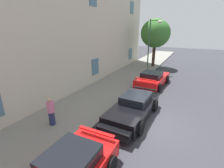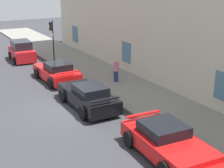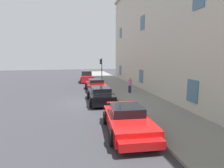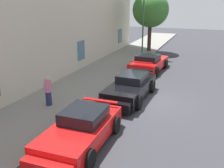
{
  "view_description": "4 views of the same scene",
  "coord_description": "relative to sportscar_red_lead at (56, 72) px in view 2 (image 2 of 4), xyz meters",
  "views": [
    {
      "loc": [
        -8.21,
        -1.77,
        5.08
      ],
      "look_at": [
        0.43,
        2.63,
        1.76
      ],
      "focal_mm": 26.37,
      "sensor_mm": 36.0,
      "label": 1
    },
    {
      "loc": [
        15.64,
        -6.46,
        7.0
      ],
      "look_at": [
        -0.52,
        2.94,
        0.87
      ],
      "focal_mm": 53.28,
      "sensor_mm": 36.0,
      "label": 2
    },
    {
      "loc": [
        15.01,
        -1.26,
        3.9
      ],
      "look_at": [
        -0.27,
        2.12,
        1.49
      ],
      "focal_mm": 29.12,
      "sensor_mm": 36.0,
      "label": 3
    },
    {
      "loc": [
        -13.25,
        -3.0,
        5.38
      ],
      "look_at": [
        -0.38,
        1.99,
        0.86
      ],
      "focal_mm": 41.33,
      "sensor_mm": 36.0,
      "label": 4
    }
  ],
  "objects": [
    {
      "name": "ground_plane",
      "position": [
        5.53,
        -1.33,
        -0.61
      ],
      "size": [
        80.0,
        80.0,
        0.0
      ],
      "primitive_type": "plane",
      "color": "#333338"
    },
    {
      "name": "sidewalk",
      "position": [
        5.53,
        3.21,
        -0.54
      ],
      "size": [
        60.0,
        4.03,
        0.14
      ],
      "primitive_type": "cube",
      "color": "gray",
      "rests_on": "ground"
    },
    {
      "name": "sportscar_red_lead",
      "position": [
        0.0,
        0.0,
        0.0
      ],
      "size": [
        4.65,
        2.2,
        1.34
      ],
      "color": "red",
      "rests_on": "ground"
    },
    {
      "name": "sportscar_yellow_flank",
      "position": [
        5.46,
        -0.29,
        0.01
      ],
      "size": [
        5.02,
        2.16,
        1.36
      ],
      "color": "black",
      "rests_on": "ground"
    },
    {
      "name": "sportscar_white_middle",
      "position": [
        12.11,
        0.14,
        -0.01
      ],
      "size": [
        4.81,
        2.52,
        1.31
      ],
      "color": "red",
      "rests_on": "ground"
    },
    {
      "name": "hatchback_parked",
      "position": [
        -6.84,
        -0.45,
        0.19
      ],
      "size": [
        3.69,
        2.02,
        1.72
      ],
      "color": "red",
      "rests_on": "ground"
    },
    {
      "name": "traffic_light",
      "position": [
        -4.08,
        1.35,
        1.9
      ],
      "size": [
        0.44,
        0.36,
        3.48
      ],
      "color": "black",
      "rests_on": "sidewalk"
    },
    {
      "name": "pedestrian_admiring",
      "position": [
        2.73,
        3.25,
        0.31
      ],
      "size": [
        0.45,
        0.45,
        1.55
      ],
      "color": "navy",
      "rests_on": "sidewalk"
    }
  ]
}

